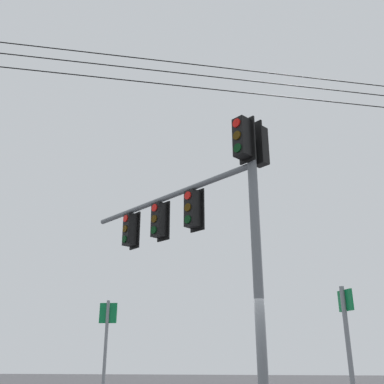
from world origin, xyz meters
name	(u,v)px	position (x,y,z in m)	size (l,w,h in m)	color
signal_mast_assembly	(203,212)	(-0.53, -0.78, 4.63)	(4.35, 4.97, 6.41)	slate
route_sign_primary	(106,347)	(-0.49, -2.91, 1.65)	(0.10, 0.39, 2.62)	slate
route_sign_secondary	(350,356)	(2.39, 1.54, 1.47)	(0.33, 0.15, 2.44)	slate
overhead_wire_span	(188,75)	(0.87, -0.98, 7.47)	(9.01, 29.59, 0.67)	black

